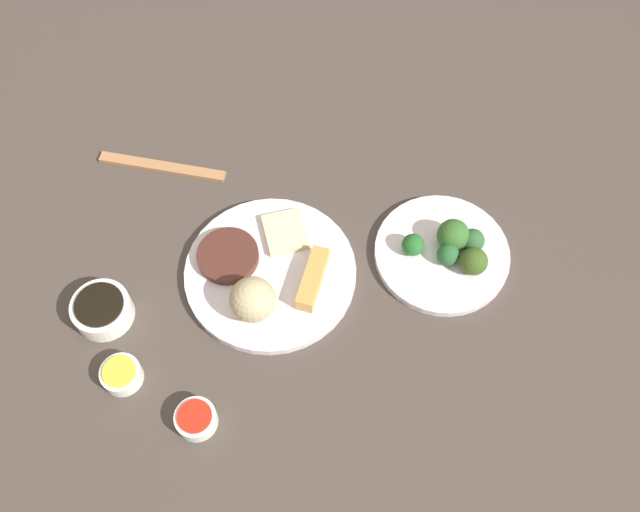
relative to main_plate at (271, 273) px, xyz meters
The scene contains 19 objects.
tabletop 0.03m from the main_plate, 147.33° to the right, with size 2.20×2.20×0.02m, color #473C35.
main_plate is the anchor object (origin of this frame).
rice_scoop 0.08m from the main_plate, 42.14° to the right, with size 0.07×0.07×0.07m, color tan.
spring_roll 0.08m from the main_plate, 47.86° to the left, with size 0.10×0.03×0.03m, color gold.
crab_rangoon_wonton 0.07m from the main_plate, 137.86° to the left, with size 0.08×0.07×0.01m, color beige.
stir_fry_heap 0.07m from the main_plate, 132.14° to the right, with size 0.10×0.10×0.02m, color #4B261F.
broccoli_plate 0.28m from the main_plate, 73.24° to the left, with size 0.22×0.22×0.01m, color white.
broccoli_floret_0 0.24m from the main_plate, 75.36° to the left, with size 0.04×0.04×0.04m, color #246429.
broccoli_floret_1 0.30m from the main_plate, 75.88° to the left, with size 0.05×0.05×0.05m, color #35662A.
broccoli_floret_2 0.29m from the main_plate, 70.06° to the left, with size 0.04×0.04×0.04m, color #255D2D.
broccoli_floret_4 0.33m from the main_plate, 66.91° to the left, with size 0.05×0.05×0.05m, color #3A561E.
broccoli_floret_6 0.33m from the main_plate, 73.85° to the left, with size 0.04×0.04×0.04m, color #2E5B30.
soy_sauce_bowl 0.27m from the main_plate, 98.59° to the right, with size 0.09×0.09×0.04m, color white.
soy_sauce_bowl_liquid 0.27m from the main_plate, 98.59° to the right, with size 0.08×0.08×0.00m, color black.
sauce_ramekin_sweet_and_sour 0.26m from the main_plate, 46.28° to the right, with size 0.06×0.06×0.03m, color white.
sauce_ramekin_sweet_and_sour_liquid 0.26m from the main_plate, 46.28° to the right, with size 0.05×0.05×0.00m, color red.
sauce_ramekin_hot_mustard 0.28m from the main_plate, 75.05° to the right, with size 0.06×0.06×0.03m, color white.
sauce_ramekin_hot_mustard_liquid 0.28m from the main_plate, 75.05° to the right, with size 0.05×0.05×0.00m, color yellow.
chopsticks_pair 0.29m from the main_plate, 161.05° to the right, with size 0.23×0.02×0.01m, color #AF794F.
Camera 1 is at (0.53, -0.13, 1.02)m, focal length 38.87 mm.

